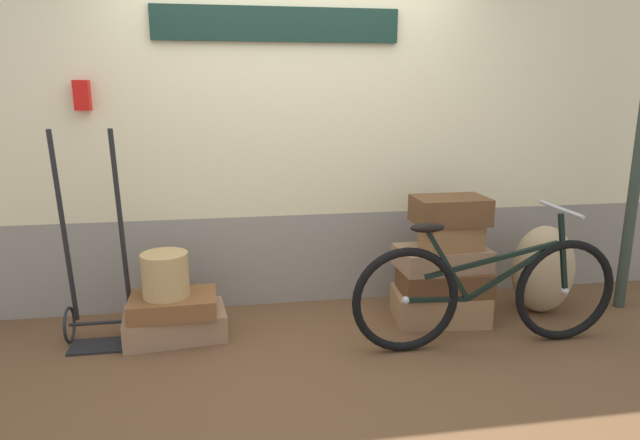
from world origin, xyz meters
TOP-DOWN VIEW (x-y plane):
  - ground at (0.00, 0.00)m, footprint 8.47×5.20m
  - station_building at (0.01, 0.85)m, footprint 6.47×0.74m
  - suitcase_0 at (-0.86, 0.27)m, footprint 0.70×0.48m
  - suitcase_1 at (-0.87, 0.23)m, footprint 0.57×0.40m
  - suitcase_2 at (1.01, 0.24)m, footprint 0.70×0.48m
  - suitcase_3 at (1.02, 0.23)m, footprint 0.64×0.42m
  - suitcase_4 at (1.01, 0.25)m, footprint 0.65×0.41m
  - suitcase_5 at (1.05, 0.21)m, footprint 0.42×0.28m
  - suitcase_6 at (1.04, 0.23)m, footprint 0.50×0.34m
  - wicker_basket at (-0.90, 0.24)m, footprint 0.30×0.30m
  - luggage_trolley at (-1.34, 0.28)m, footprint 0.43×0.34m
  - burlap_sack at (1.82, 0.27)m, footprint 0.46×0.39m
  - bicycle at (1.14, -0.19)m, footprint 1.78×0.46m

SIDE VIEW (x-z plane):
  - ground at x=0.00m, z-range -0.06..0.00m
  - suitcase_0 at x=-0.86m, z-range 0.00..0.18m
  - suitcase_2 at x=1.01m, z-range 0.00..0.22m
  - suitcase_1 at x=-0.87m, z-range 0.18..0.31m
  - suitcase_3 at x=1.02m, z-range 0.22..0.39m
  - burlap_sack at x=1.82m, z-range 0.00..0.66m
  - luggage_trolley at x=-1.34m, z-range -0.34..1.07m
  - bicycle at x=1.14m, z-range -0.09..0.82m
  - wicker_basket at x=-0.90m, z-range 0.31..0.60m
  - suitcase_4 at x=1.01m, z-range 0.39..0.54m
  - suitcase_5 at x=1.05m, z-range 0.54..0.73m
  - suitcase_6 at x=1.04m, z-range 0.73..0.91m
  - station_building at x=0.01m, z-range 0.00..2.82m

